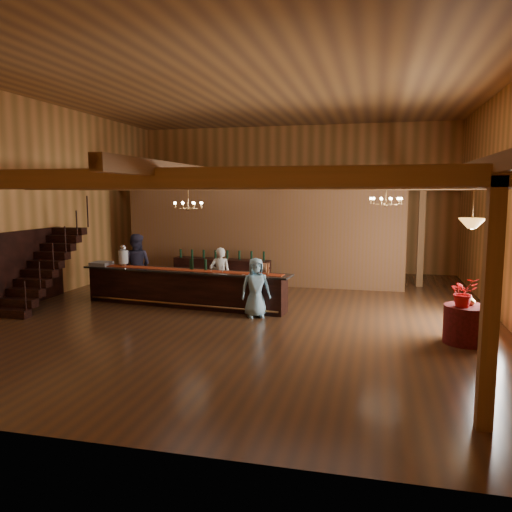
% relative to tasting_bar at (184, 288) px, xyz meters
% --- Properties ---
extents(floor, '(14.00, 14.00, 0.00)m').
position_rel_tasting_bar_xyz_m(floor, '(1.79, -0.10, -0.49)').
color(floor, '#4C2B17').
rests_on(floor, ground).
extents(ceiling, '(14.00, 14.00, 0.00)m').
position_rel_tasting_bar_xyz_m(ceiling, '(1.79, -0.10, 5.01)').
color(ceiling, '#A6733C').
rests_on(ceiling, wall_back).
extents(wall_back, '(12.00, 0.10, 5.50)m').
position_rel_tasting_bar_xyz_m(wall_back, '(1.79, 6.90, 2.26)').
color(wall_back, '#C47E3F').
rests_on(wall_back, floor).
extents(wall_front, '(12.00, 0.10, 5.50)m').
position_rel_tasting_bar_xyz_m(wall_front, '(1.79, -7.10, 2.26)').
color(wall_front, '#C47E3F').
rests_on(wall_front, floor).
extents(wall_left, '(0.10, 14.00, 5.50)m').
position_rel_tasting_bar_xyz_m(wall_left, '(-4.21, -0.10, 2.26)').
color(wall_left, '#C47E3F').
rests_on(wall_left, floor).
extents(wall_right, '(0.10, 14.00, 5.50)m').
position_rel_tasting_bar_xyz_m(wall_right, '(7.79, -0.10, 2.26)').
color(wall_right, '#C47E3F').
rests_on(wall_right, floor).
extents(beam_grid, '(11.90, 13.90, 0.39)m').
position_rel_tasting_bar_xyz_m(beam_grid, '(1.79, 0.41, 2.75)').
color(beam_grid, '#965B31').
rests_on(beam_grid, wall_left).
extents(support_posts, '(9.20, 10.20, 3.20)m').
position_rel_tasting_bar_xyz_m(support_posts, '(1.79, -0.60, 1.11)').
color(support_posts, '#965B31').
rests_on(support_posts, floor).
extents(partition_wall, '(9.00, 0.18, 3.10)m').
position_rel_tasting_bar_xyz_m(partition_wall, '(1.29, 3.40, 1.06)').
color(partition_wall, brown).
rests_on(partition_wall, floor).
extents(window_right_back, '(0.12, 1.05, 1.75)m').
position_rel_tasting_bar_xyz_m(window_right_back, '(7.74, 0.90, 1.06)').
color(window_right_back, white).
rests_on(window_right_back, wall_right).
extents(staircase, '(1.00, 2.80, 2.00)m').
position_rel_tasting_bar_xyz_m(staircase, '(-3.66, -0.84, 0.51)').
color(staircase, black).
rests_on(staircase, floor).
extents(backroom_boxes, '(4.10, 0.60, 1.10)m').
position_rel_tasting_bar_xyz_m(backroom_boxes, '(1.50, 5.40, 0.04)').
color(backroom_boxes, black).
rests_on(backroom_boxes, floor).
extents(tasting_bar, '(5.86, 1.34, 0.98)m').
position_rel_tasting_bar_xyz_m(tasting_bar, '(0.00, 0.00, 0.00)').
color(tasting_bar, black).
rests_on(tasting_bar, floor).
extents(beverage_dispenser, '(0.26, 0.26, 0.60)m').
position_rel_tasting_bar_xyz_m(beverage_dispenser, '(-1.87, 0.25, 0.76)').
color(beverage_dispenser, silver).
rests_on(beverage_dispenser, tasting_bar).
extents(glass_rack_tray, '(0.50, 0.50, 0.10)m').
position_rel_tasting_bar_xyz_m(glass_rack_tray, '(-2.54, 0.22, 0.53)').
color(glass_rack_tray, gray).
rests_on(glass_rack_tray, tasting_bar).
extents(raffle_drum, '(0.34, 0.24, 0.30)m').
position_rel_tasting_bar_xyz_m(raffle_drum, '(2.18, -0.28, 0.65)').
color(raffle_drum, brown).
rests_on(raffle_drum, tasting_bar).
extents(bar_bottle_0, '(0.07, 0.07, 0.30)m').
position_rel_tasting_bar_xyz_m(bar_bottle_0, '(0.17, 0.10, 0.63)').
color(bar_bottle_0, black).
rests_on(bar_bottle_0, tasting_bar).
extents(bar_bottle_1, '(0.07, 0.07, 0.30)m').
position_rel_tasting_bar_xyz_m(bar_bottle_1, '(0.20, 0.09, 0.63)').
color(bar_bottle_1, black).
rests_on(bar_bottle_1, tasting_bar).
extents(bar_bottle_2, '(0.07, 0.07, 0.30)m').
position_rel_tasting_bar_xyz_m(bar_bottle_2, '(0.59, 0.05, 0.63)').
color(bar_bottle_2, black).
rests_on(bar_bottle_2, tasting_bar).
extents(backbar_shelf, '(3.20, 0.79, 0.89)m').
position_rel_tasting_bar_xyz_m(backbar_shelf, '(0.13, 2.89, -0.05)').
color(backbar_shelf, black).
rests_on(backbar_shelf, floor).
extents(round_table, '(0.88, 0.88, 0.77)m').
position_rel_tasting_bar_xyz_m(round_table, '(6.70, -1.76, -0.11)').
color(round_table, maroon).
rests_on(round_table, floor).
extents(chandelier_left, '(0.80, 0.80, 0.70)m').
position_rel_tasting_bar_xyz_m(chandelier_left, '(-0.07, 0.58, 2.17)').
color(chandelier_left, tan).
rests_on(chandelier_left, beam_grid).
extents(chandelier_right, '(0.80, 0.80, 0.57)m').
position_rel_tasting_bar_xyz_m(chandelier_right, '(5.12, 1.18, 2.29)').
color(chandelier_right, tan).
rests_on(chandelier_right, beam_grid).
extents(pendant_lamp, '(0.52, 0.52, 0.90)m').
position_rel_tasting_bar_xyz_m(pendant_lamp, '(6.70, -1.76, 1.91)').
color(pendant_lamp, tan).
rests_on(pendant_lamp, beam_grid).
extents(bartender, '(0.60, 0.45, 1.52)m').
position_rel_tasting_bar_xyz_m(bartender, '(0.79, 0.69, 0.27)').
color(bartender, silver).
rests_on(bartender, floor).
extents(staff_second, '(0.95, 0.77, 1.83)m').
position_rel_tasting_bar_xyz_m(staff_second, '(-1.77, 0.79, 0.42)').
color(staff_second, '#2A283D').
rests_on(staff_second, floor).
extents(guest, '(0.83, 0.70, 1.44)m').
position_rel_tasting_bar_xyz_m(guest, '(2.12, -0.69, 0.23)').
color(guest, '#7EADC2').
rests_on(guest, floor).
extents(floor_plant, '(0.80, 0.68, 1.31)m').
position_rel_tasting_bar_xyz_m(floor_plant, '(3.32, 3.74, 0.16)').
color(floor_plant, '#265E1C').
rests_on(floor_plant, floor).
extents(table_flowers, '(0.67, 0.63, 0.59)m').
position_rel_tasting_bar_xyz_m(table_flowers, '(6.59, -1.89, 0.57)').
color(table_flowers, red).
rests_on(table_flowers, round_table).
extents(table_vase, '(0.15, 0.15, 0.30)m').
position_rel_tasting_bar_xyz_m(table_vase, '(6.77, -1.70, 0.42)').
color(table_vase, tan).
rests_on(table_vase, round_table).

